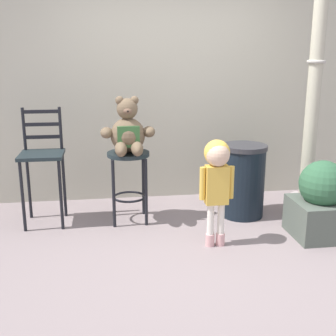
{
  "coord_description": "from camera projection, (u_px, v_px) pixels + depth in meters",
  "views": [
    {
      "loc": [
        -0.72,
        -3.46,
        1.72
      ],
      "look_at": [
        -0.15,
        0.6,
        0.63
      ],
      "focal_mm": 46.09,
      "sensor_mm": 36.0,
      "label": 1
    }
  ],
  "objects": [
    {
      "name": "lamppost",
      "position": [
        312.0,
        112.0,
        4.59
      ],
      "size": [
        0.35,
        0.35,
        2.84
      ],
      "color": "#B4A5A5",
      "rests_on": "ground_plane"
    },
    {
      "name": "bar_chair_empty",
      "position": [
        42.0,
        159.0,
        4.38
      ],
      "size": [
        0.43,
        0.43,
        1.19
      ],
      "color": "#1C262A",
      "rests_on": "ground_plane"
    },
    {
      "name": "child_walking",
      "position": [
        217.0,
        170.0,
        3.82
      ],
      "size": [
        0.31,
        0.25,
        0.99
      ],
      "rotation": [
        0.0,
        0.0,
        1.96
      ],
      "color": "#D9A09F",
      "rests_on": "ground_plane"
    },
    {
      "name": "ground_plane",
      "position": [
        194.0,
        253.0,
        3.85
      ],
      "size": [
        24.0,
        24.0,
        0.0
      ],
      "primitive_type": "plane",
      "color": "gray"
    },
    {
      "name": "bar_stool_with_teddy",
      "position": [
        129.0,
        171.0,
        4.47
      ],
      "size": [
        0.44,
        0.44,
        0.74
      ],
      "color": "#1C262A",
      "rests_on": "ground_plane"
    },
    {
      "name": "teddy_bear",
      "position": [
        128.0,
        133.0,
        4.34
      ],
      "size": [
        0.55,
        0.49,
        0.57
      ],
      "color": "brown",
      "rests_on": "bar_stool_with_teddy"
    },
    {
      "name": "planter_with_shrub",
      "position": [
        321.0,
        202.0,
        4.12
      ],
      "size": [
        0.53,
        0.53,
        0.75
      ],
      "color": "#50584F",
      "rests_on": "ground_plane"
    },
    {
      "name": "building_wall",
      "position": [
        166.0,
        61.0,
        5.12
      ],
      "size": [
        6.36,
        0.3,
        3.28
      ],
      "primitive_type": "cube",
      "color": "#B2AE9A",
      "rests_on": "ground_plane"
    },
    {
      "name": "trash_bin",
      "position": [
        243.0,
        180.0,
        4.65
      ],
      "size": [
        0.49,
        0.49,
        0.79
      ],
      "color": "black",
      "rests_on": "ground_plane"
    }
  ]
}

